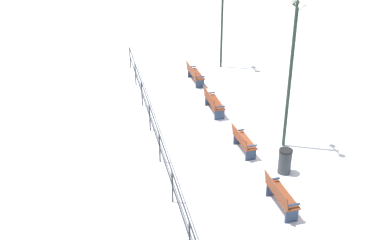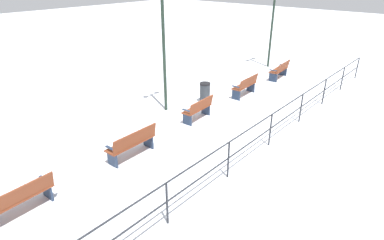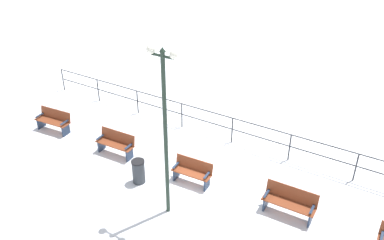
{
  "view_description": "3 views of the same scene",
  "coord_description": "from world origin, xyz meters",
  "px_view_note": "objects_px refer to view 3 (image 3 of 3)",
  "views": [
    {
      "loc": [
        -4.89,
        -13.56,
        8.6
      ],
      "look_at": [
        -1.54,
        1.12,
        0.89
      ],
      "focal_mm": 44.02,
      "sensor_mm": 36.0,
      "label": 1
    },
    {
      "loc": [
        -6.89,
        8.45,
        5.11
      ],
      "look_at": [
        -1.09,
        1.67,
        0.93
      ],
      "focal_mm": 30.01,
      "sensor_mm": 36.0,
      "label": 2
    },
    {
      "loc": [
        9.4,
        5.73,
        8.63
      ],
      "look_at": [
        -1.93,
        -1.22,
        1.12
      ],
      "focal_mm": 38.07,
      "sensor_mm": 36.0,
      "label": 3
    }
  ],
  "objects_px": {
    "lamppost_middle": "(165,112)",
    "trash_bin": "(139,171)",
    "bench_nearest": "(54,120)",
    "bench_fourth": "(290,202)",
    "bench_second": "(116,143)",
    "bench_third": "(192,171)"
  },
  "relations": [
    {
      "from": "lamppost_middle",
      "to": "trash_bin",
      "type": "xyz_separation_m",
      "value": [
        -0.67,
        -1.65,
        -3.03
      ]
    },
    {
      "from": "bench_nearest",
      "to": "bench_fourth",
      "type": "relative_size",
      "value": 0.97
    },
    {
      "from": "bench_nearest",
      "to": "bench_second",
      "type": "relative_size",
      "value": 1.02
    },
    {
      "from": "bench_nearest",
      "to": "lamppost_middle",
      "type": "bearing_deg",
      "value": 71.83
    },
    {
      "from": "bench_second",
      "to": "lamppost_middle",
      "type": "distance_m",
      "value": 4.79
    },
    {
      "from": "bench_nearest",
      "to": "bench_second",
      "type": "distance_m",
      "value": 3.31
    },
    {
      "from": "bench_third",
      "to": "lamppost_middle",
      "type": "distance_m",
      "value": 3.41
    },
    {
      "from": "bench_second",
      "to": "bench_third",
      "type": "height_order",
      "value": "bench_second"
    },
    {
      "from": "bench_nearest",
      "to": "bench_fourth",
      "type": "distance_m",
      "value": 9.92
    },
    {
      "from": "bench_third",
      "to": "bench_fourth",
      "type": "xyz_separation_m",
      "value": [
        -0.2,
        3.31,
        0.03
      ]
    },
    {
      "from": "bench_second",
      "to": "trash_bin",
      "type": "xyz_separation_m",
      "value": [
        0.9,
        1.76,
        -0.05
      ]
    },
    {
      "from": "bench_third",
      "to": "lamppost_middle",
      "type": "bearing_deg",
      "value": 0.46
    },
    {
      "from": "trash_bin",
      "to": "bench_second",
      "type": "bearing_deg",
      "value": -117.02
    },
    {
      "from": "bench_fourth",
      "to": "lamppost_middle",
      "type": "bearing_deg",
      "value": -61.89
    },
    {
      "from": "bench_fourth",
      "to": "bench_second",
      "type": "bearing_deg",
      "value": -89.17
    },
    {
      "from": "bench_third",
      "to": "bench_nearest",
      "type": "bearing_deg",
      "value": -93.12
    },
    {
      "from": "trash_bin",
      "to": "bench_nearest",
      "type": "bearing_deg",
      "value": -100.03
    },
    {
      "from": "bench_third",
      "to": "trash_bin",
      "type": "xyz_separation_m",
      "value": [
        0.92,
        -1.55,
        -0.02
      ]
    },
    {
      "from": "bench_nearest",
      "to": "trash_bin",
      "type": "distance_m",
      "value": 5.14
    },
    {
      "from": "bench_second",
      "to": "lamppost_middle",
      "type": "relative_size",
      "value": 0.29
    },
    {
      "from": "bench_third",
      "to": "lamppost_middle",
      "type": "relative_size",
      "value": 0.26
    },
    {
      "from": "bench_nearest",
      "to": "bench_fourth",
      "type": "bearing_deg",
      "value": 86.27
    }
  ]
}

